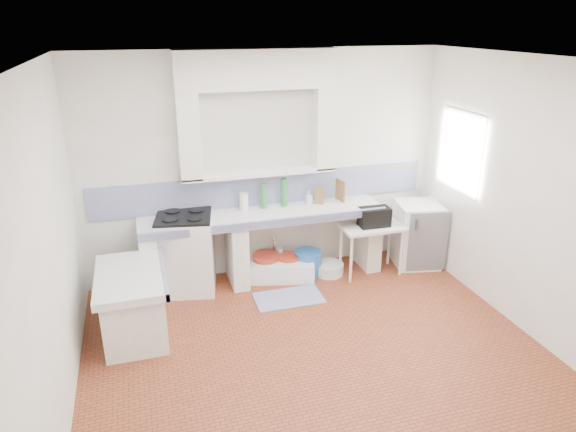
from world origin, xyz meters
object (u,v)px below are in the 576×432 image
object	(u,v)px
side_table	(371,249)
fridge	(417,234)
sink	(278,269)
stove	(186,253)

from	to	relation	value
side_table	fridge	xyz separation A→B (m)	(0.70, 0.08, 0.10)
sink	side_table	xyz separation A→B (m)	(1.18, -0.24, 0.22)
sink	fridge	bearing A→B (deg)	9.87
stove	fridge	world-z (taller)	stove
sink	side_table	bearing A→B (deg)	3.34
fridge	stove	bearing A→B (deg)	-172.76
sink	stove	bearing A→B (deg)	-167.22
sink	fridge	world-z (taller)	fridge
stove	sink	size ratio (longest dim) A/B	1.03
stove	fridge	size ratio (longest dim) A/B	1.08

